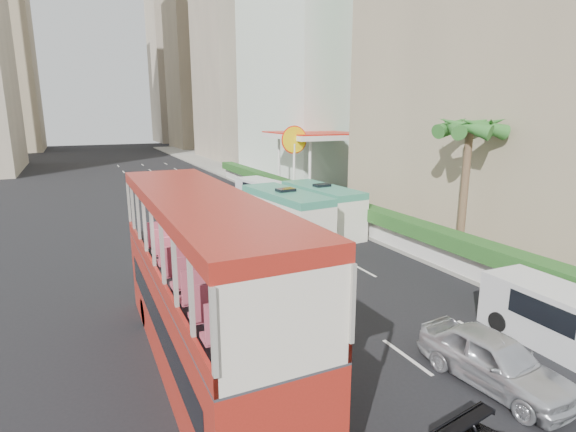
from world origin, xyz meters
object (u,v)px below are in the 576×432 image
double_decker_bus (202,285)px  panel_van_near (560,318)px  minibus_near (286,217)px  minibus_far (321,209)px  palm_tree (464,194)px  car_silver_lane_a (243,266)px  car_silver_lane_b (491,384)px  van_asset (241,218)px  panel_van_far (262,193)px  shell_station (314,164)px

double_decker_bus → panel_van_near: (10.30, -3.46, -1.61)m
minibus_near → panel_van_near: minibus_near is taller
minibus_far → palm_tree: palm_tree is taller
car_silver_lane_a → palm_tree: 11.10m
double_decker_bus → panel_van_near: bearing=-18.6°
car_silver_lane_b → van_asset: bearing=83.6°
car_silver_lane_b → panel_van_near: (3.53, 0.61, 0.92)m
car_silver_lane_a → car_silver_lane_b: car_silver_lane_b is taller
car_silver_lane_b → minibus_near: 14.76m
minibus_near → panel_van_far: bearing=69.8°
car_silver_lane_b → panel_van_near: panel_van_near is taller
car_silver_lane_b → panel_van_far: 25.01m
double_decker_bus → car_silver_lane_a: (3.92, 7.78, -2.53)m
van_asset → minibus_near: 7.04m
minibus_near → panel_van_far: minibus_near is taller
shell_station → minibus_near: bearing=-124.5°
double_decker_bus → panel_van_far: bearing=64.0°
car_silver_lane_a → panel_van_near: 12.96m
minibus_near → panel_van_far: 10.44m
panel_van_near → van_asset: bearing=99.6°
panel_van_far → palm_tree: bearing=-85.4°
double_decker_bus → minibus_near: (7.48, 10.60, -1.07)m
car_silver_lane_b → shell_station: bearing=66.1°
van_asset → palm_tree: 15.36m
car_silver_lane_b → palm_tree: (7.03, 8.07, 3.38)m
shell_station → minibus_far: bearing=-116.4°
minibus_near → palm_tree: bearing=-51.8°
palm_tree → shell_station: 19.14m
minibus_near → palm_tree: (6.32, -6.60, 1.92)m
panel_van_near → car_silver_lane_b: bearing=-168.9°
car_silver_lane_b → van_asset: size_ratio=0.79×
panel_van_far → van_asset: bearing=-139.4°
double_decker_bus → shell_station: 28.02m
minibus_far → panel_van_near: bearing=-94.7°
car_silver_lane_b → double_decker_bus: bearing=143.9°
car_silver_lane_a → minibus_near: size_ratio=0.59×
panel_van_far → shell_station: size_ratio=0.63×
double_decker_bus → minibus_far: 15.82m
double_decker_bus → car_silver_lane_b: size_ratio=2.59×
minibus_near → car_silver_lane_a: bearing=-147.1°
van_asset → panel_van_far: (2.85, 3.21, 1.01)m
minibus_far → panel_van_far: (-0.35, 8.88, -0.39)m
car_silver_lane_a → panel_van_near: (6.38, -11.24, 0.92)m
panel_van_near → shell_station: bearing=79.1°
car_silver_lane_a → panel_van_far: bearing=54.3°
minibus_far → shell_station: size_ratio=0.79×
double_decker_bus → van_asset: (7.26, 17.49, -2.53)m
double_decker_bus → van_asset: 19.10m
panel_van_near → minibus_near: bearing=102.6°
car_silver_lane_b → van_asset: (0.49, 21.55, 0.00)m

